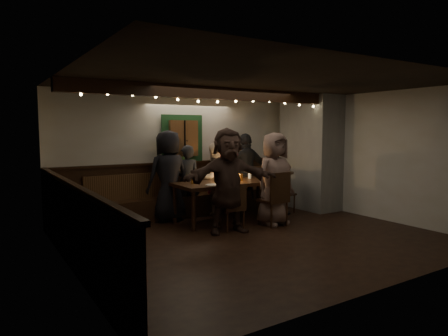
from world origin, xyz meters
TOP-DOWN VIEW (x-y plane):
  - room at (1.07, 1.42)m, footprint 6.02×5.01m
  - dining_table at (0.33, 1.40)m, footprint 2.23×0.95m
  - chair_near_left at (-0.09, 0.60)m, footprint 0.45×0.45m
  - chair_near_right at (0.81, 0.51)m, footprint 0.48×0.48m
  - chair_end at (1.68, 1.37)m, footprint 0.46×0.46m
  - high_top at (1.65, 1.38)m, footprint 0.57×0.57m
  - person_a at (-0.72, 2.04)m, footprint 0.93×0.64m
  - person_b at (-0.24, 2.17)m, footprint 0.63×0.50m
  - person_c at (0.37, 2.09)m, footprint 0.78×0.62m
  - person_d at (0.67, 2.08)m, footprint 1.06×0.74m
  - person_e at (1.25, 2.11)m, footprint 1.05×0.48m
  - person_f at (-0.21, 0.61)m, footprint 1.81×0.92m
  - person_g at (0.87, 0.63)m, footprint 0.92×0.65m

SIDE VIEW (x-z plane):
  - chair_near_left at x=-0.09m, z-range 0.06..0.93m
  - chair_end at x=1.68m, z-range 0.06..0.95m
  - high_top at x=1.65m, z-range 0.12..1.04m
  - chair_near_right at x=0.81m, z-range 0.07..1.10m
  - dining_table at x=0.33m, z-range 0.25..1.21m
  - person_d at x=0.67m, z-range 0.00..1.49m
  - person_b at x=-0.24m, z-range 0.00..1.52m
  - person_c at x=0.37m, z-range 0.00..1.55m
  - person_e at x=1.25m, z-range 0.00..1.75m
  - person_g at x=0.87m, z-range 0.00..1.78m
  - person_a at x=-0.72m, z-range 0.00..1.82m
  - person_f at x=-0.21m, z-range 0.00..1.87m
  - room at x=1.07m, z-range -0.24..2.38m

